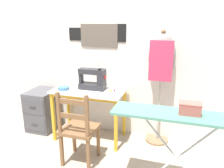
{
  "coord_description": "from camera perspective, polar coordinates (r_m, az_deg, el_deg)",
  "views": [
    {
      "loc": [
        1.17,
        -2.41,
        1.68
      ],
      "look_at": [
        0.35,
        0.24,
        0.87
      ],
      "focal_mm": 35.0,
      "sensor_mm": 36.0,
      "label": 1
    }
  ],
  "objects": [
    {
      "name": "thread_spool_far_edge",
      "position": [
        2.97,
        0.65,
        -1.66
      ],
      "size": [
        0.03,
        0.03,
        0.03
      ],
      "color": "red",
      "rests_on": "sewing_table"
    },
    {
      "name": "ground_plane",
      "position": [
        3.16,
        -7.58,
        -15.89
      ],
      "size": [
        14.0,
        14.0,
        0.0
      ],
      "primitive_type": "plane",
      "color": "tan"
    },
    {
      "name": "ironing_board",
      "position": [
        2.06,
        17.41,
        -8.79
      ],
      "size": [
        1.23,
        0.31,
        0.89
      ],
      "color": "#518E7A",
      "rests_on": "ground_plane"
    },
    {
      "name": "thread_spool_near_machine",
      "position": [
        3.0,
        -1.09,
        -1.41
      ],
      "size": [
        0.04,
        0.04,
        0.04
      ],
      "color": "silver",
      "rests_on": "sewing_table"
    },
    {
      "name": "sewing_machine",
      "position": [
        3.04,
        -4.81,
        1.1
      ],
      "size": [
        0.39,
        0.17,
        0.31
      ],
      "color": "#28282D",
      "rests_on": "sewing_table"
    },
    {
      "name": "scissors",
      "position": [
        2.83,
        -0.3,
        -2.84
      ],
      "size": [
        0.11,
        0.12,
        0.01
      ],
      "color": "silver",
      "rests_on": "sewing_table"
    },
    {
      "name": "dress_form",
      "position": [
        2.93,
        12.8,
        5.44
      ],
      "size": [
        0.35,
        0.32,
        1.57
      ],
      "color": "#846647",
      "rests_on": "ground_plane"
    },
    {
      "name": "sewing_table",
      "position": [
        3.09,
        -6.1,
        -3.42
      ],
      "size": [
        1.0,
        0.53,
        0.75
      ],
      "color": "silver",
      "rests_on": "ground_plane"
    },
    {
      "name": "wall_back",
      "position": [
        3.25,
        -4.05,
        9.15
      ],
      "size": [
        10.0,
        0.07,
        2.55
      ],
      "color": "silver",
      "rests_on": "ground_plane"
    },
    {
      "name": "wooden_chair",
      "position": [
        2.66,
        -8.68,
        -11.72
      ],
      "size": [
        0.4,
        0.38,
        0.93
      ],
      "color": "brown",
      "rests_on": "ground_plane"
    },
    {
      "name": "thread_spool_mid_table",
      "position": [
        2.96,
        -0.32,
        -1.68
      ],
      "size": [
        0.03,
        0.03,
        0.04
      ],
      "color": "yellow",
      "rests_on": "sewing_table"
    },
    {
      "name": "fabric_bowl",
      "position": [
        3.11,
        -12.54,
        -1.05
      ],
      "size": [
        0.15,
        0.15,
        0.05
      ],
      "color": "teal",
      "rests_on": "sewing_table"
    },
    {
      "name": "storage_box",
      "position": [
        2.05,
        19.68,
        -5.99
      ],
      "size": [
        0.19,
        0.12,
        0.11
      ],
      "color": "#AD564C",
      "rests_on": "ironing_board"
    },
    {
      "name": "filing_cabinet",
      "position": [
        3.65,
        -17.63,
        -6.45
      ],
      "size": [
        0.4,
        0.48,
        0.63
      ],
      "color": "#4C4C51",
      "rests_on": "ground_plane"
    }
  ]
}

